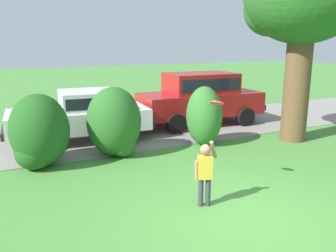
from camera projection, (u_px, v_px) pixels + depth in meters
ground_plane at (246, 218)px, 6.19m from camera, size 80.00×80.00×0.00m
driveway_strip at (124, 133)px, 11.95m from camera, size 28.00×4.40×0.02m
shrub_near_tree at (39, 134)px, 8.58m from camera, size 1.44×1.61×1.81m
shrub_centre_left at (115, 124)px, 9.42m from camera, size 1.46×1.44×1.88m
shrub_centre at (204, 116)px, 10.40m from camera, size 1.04×1.14×1.77m
parked_sedan at (82, 114)px, 10.89m from camera, size 4.51×2.31×1.56m
parked_suv at (200, 96)px, 12.98m from camera, size 4.78×2.27×1.92m
child_thrower at (205, 170)px, 6.50m from camera, size 0.48×0.24×1.29m
frisbee at (217, 103)px, 6.88m from camera, size 0.30×0.28×0.18m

